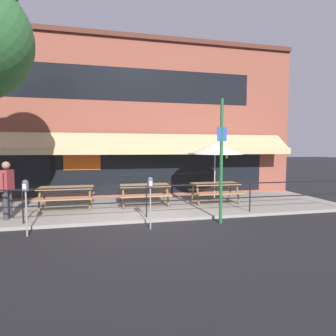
% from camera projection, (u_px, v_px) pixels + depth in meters
% --- Properties ---
extents(ground_plane, '(120.00, 120.00, 0.00)m').
position_uv_depth(ground_plane, '(148.00, 223.00, 7.71)').
color(ground_plane, black).
extents(patio_deck, '(15.00, 4.00, 0.10)m').
position_uv_depth(patio_deck, '(141.00, 207.00, 9.66)').
color(patio_deck, gray).
rests_on(patio_deck, ground).
extents(restaurant_building, '(15.00, 1.60, 7.07)m').
position_uv_depth(restaurant_building, '(135.00, 119.00, 11.59)').
color(restaurant_building, brown).
rests_on(restaurant_building, ground).
extents(patio_railing, '(13.84, 0.04, 0.97)m').
position_uv_depth(patio_railing, '(146.00, 194.00, 7.95)').
color(patio_railing, black).
rests_on(patio_railing, patio_deck).
extents(picnic_table_left, '(1.80, 1.42, 0.76)m').
position_uv_depth(picnic_table_left, '(66.00, 191.00, 9.08)').
color(picnic_table_left, '#997047').
rests_on(picnic_table_left, patio_deck).
extents(picnic_table_centre, '(1.80, 1.42, 0.76)m').
position_uv_depth(picnic_table_centre, '(145.00, 189.00, 9.67)').
color(picnic_table_centre, '#997047').
rests_on(picnic_table_centre, patio_deck).
extents(picnic_table_right, '(1.80, 1.42, 0.76)m').
position_uv_depth(picnic_table_right, '(215.00, 187.00, 10.16)').
color(picnic_table_right, '#997047').
rests_on(picnic_table_right, patio_deck).
extents(patio_umbrella_right, '(2.14, 2.14, 2.38)m').
position_uv_depth(patio_umbrella_right, '(215.00, 149.00, 10.11)').
color(patio_umbrella_right, '#B7B2A8').
rests_on(patio_umbrella_right, patio_deck).
extents(pedestrian_walking, '(0.30, 0.61, 1.71)m').
position_uv_depth(pedestrian_walking, '(7.00, 187.00, 7.72)').
color(pedestrian_walking, '#333338').
rests_on(pedestrian_walking, patio_deck).
extents(parking_meter_near, '(0.15, 0.16, 1.42)m').
position_uv_depth(parking_meter_near, '(26.00, 191.00, 6.43)').
color(parking_meter_near, gray).
rests_on(parking_meter_near, ground).
extents(parking_meter_far, '(0.15, 0.16, 1.42)m').
position_uv_depth(parking_meter_far, '(150.00, 187.00, 7.02)').
color(parking_meter_far, gray).
rests_on(parking_meter_far, ground).
extents(street_sign_pole, '(0.28, 0.09, 3.61)m').
position_uv_depth(street_sign_pole, '(221.00, 160.00, 7.58)').
color(street_sign_pole, '#1E6033').
rests_on(street_sign_pole, ground).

